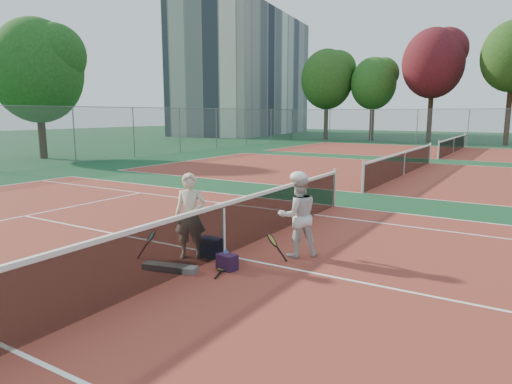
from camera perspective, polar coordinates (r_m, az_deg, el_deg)
ground at (r=8.73m, az=-4.04°, el=-7.93°), size 130.00×130.00×0.00m
court_main at (r=8.73m, az=-4.04°, el=-7.91°), size 23.77×10.97×0.01m
court_far_a at (r=20.99m, az=17.95°, el=2.08°), size 23.77×10.97×0.01m
court_far_b at (r=34.20m, az=23.40°, el=4.57°), size 23.77×10.97×0.01m
net_main at (r=8.59m, az=-4.08°, el=-4.68°), size 0.10×10.98×1.02m
net_far_a at (r=20.93m, az=18.02°, el=3.45°), size 0.10×10.98×1.02m
net_far_b at (r=34.16m, az=23.45°, el=5.41°), size 0.10×10.98×1.02m
fence_back at (r=41.05m, az=24.99°, el=7.30°), size 32.00×0.06×3.00m
fence_left at (r=24.87m, az=-25.64°, el=6.20°), size 0.06×54.50×3.00m
apartment_block at (r=60.65m, az=-1.37°, el=14.40°), size 12.96×23.18×15.00m
player_a at (r=8.48m, az=-8.21°, el=-2.98°), size 0.69×0.60×1.59m
player_b at (r=8.52m, az=5.26°, el=-2.99°), size 0.95×0.94×1.55m
racket_red at (r=8.76m, az=-12.93°, el=-6.33°), size 0.43×0.45×0.51m
racket_black_held at (r=8.35m, az=2.02°, el=-6.92°), size 0.44×0.37×0.50m
racket_spare at (r=7.96m, az=-4.09°, el=-9.51°), size 0.45×0.66×0.05m
sports_bag_navy at (r=8.69m, az=-5.79°, el=-6.86°), size 0.44×0.30×0.34m
sports_bag_purple at (r=7.93m, az=-3.63°, el=-8.72°), size 0.37×0.28×0.27m
net_cover_canvas at (r=8.03m, az=-10.70°, el=-9.28°), size 1.00×0.44×0.10m
water_bottle at (r=8.00m, az=-3.75°, el=-8.47°), size 0.09×0.09×0.30m
tree_back_0 at (r=48.01m, az=8.87°, el=13.72°), size 5.23×5.23×9.04m
tree_back_1 at (r=46.87m, az=14.46°, el=12.97°), size 4.37×4.37×8.02m
tree_back_maroon at (r=45.06m, az=21.27°, el=14.73°), size 5.39×5.39×10.14m
tree_left_1 at (r=30.05m, az=-25.69°, el=13.47°), size 5.19×5.19×8.06m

